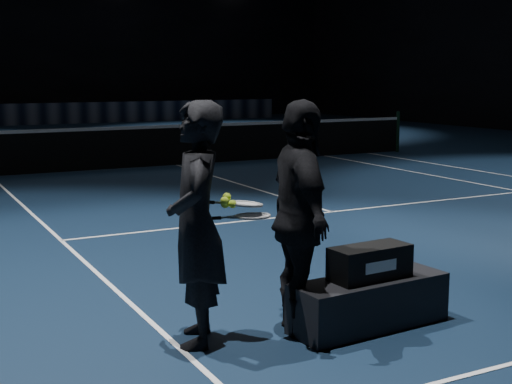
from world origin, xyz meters
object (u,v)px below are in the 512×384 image
(tennis_balls, at_px, (228,202))
(racket_upper, at_px, (245,204))
(player_bench, at_px, (369,303))
(player_a, at_px, (196,224))
(racket_lower, at_px, (253,216))
(racket_bag, at_px, (370,262))
(player_b, at_px, (301,218))

(tennis_balls, bearing_deg, racket_upper, 1.40)
(player_bench, height_order, tennis_balls, tennis_balls)
(player_a, bearing_deg, racket_lower, 100.50)
(racket_bag, bearing_deg, racket_upper, 159.72)
(racket_upper, bearing_deg, racket_bag, -8.24)
(player_bench, relative_size, racket_lower, 2.04)
(racket_lower, bearing_deg, racket_upper, 141.34)
(tennis_balls, bearing_deg, racket_bag, -14.22)
(racket_bag, relative_size, tennis_balls, 5.79)
(player_bench, bearing_deg, player_b, 160.35)
(player_a, distance_m, player_b, 0.85)
(player_bench, xyz_separation_m, player_a, (-1.41, 0.34, 0.74))
(player_a, height_order, racket_upper, player_a)
(player_a, bearing_deg, player_bench, 99.01)
(player_b, height_order, racket_lower, player_b)
(player_a, height_order, racket_lower, player_a)
(player_b, bearing_deg, racket_upper, 86.95)
(player_bench, height_order, racket_lower, racket_lower)
(player_a, relative_size, racket_lower, 2.80)
(player_a, height_order, player_b, same)
(player_a, height_order, tennis_balls, player_a)
(player_b, relative_size, racket_lower, 2.80)
(tennis_balls, bearing_deg, player_b, -12.65)
(racket_lower, bearing_deg, tennis_balls, 178.53)
(player_bench, height_order, racket_upper, racket_upper)
(tennis_balls, bearing_deg, racket_lower, -13.64)
(player_bench, height_order, racket_bag, racket_bag)
(player_b, bearing_deg, racket_lower, 92.03)
(player_b, bearing_deg, tennis_balls, 91.55)
(racket_lower, height_order, tennis_balls, tennis_balls)
(player_bench, bearing_deg, tennis_balls, 161.91)
(racket_bag, distance_m, racket_lower, 1.09)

